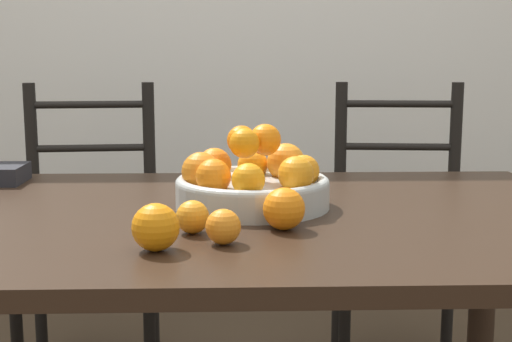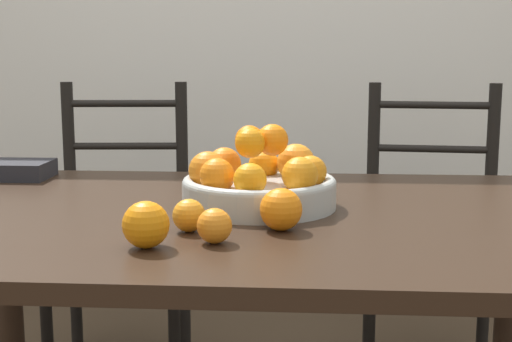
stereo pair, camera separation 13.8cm
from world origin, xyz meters
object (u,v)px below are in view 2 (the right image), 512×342
Objects in this scene: orange_loose_0 at (189,215)px; chair_left at (121,238)px; fruit_bowl at (259,182)px; orange_loose_3 at (281,209)px; chair_right at (432,244)px; book_stack at (17,170)px; orange_loose_2 at (214,226)px; orange_loose_1 at (146,225)px.

chair_left is (-0.38, 0.96, -0.31)m from orange_loose_0.
orange_loose_0 is (-0.11, -0.22, -0.02)m from fruit_bowl.
chair_right is at bearing 64.64° from orange_loose_3.
orange_loose_3 is 1.09m from chair_right.
chair_right is 5.73× the size of book_stack.
fruit_bowl is at bearing -25.07° from book_stack.
orange_loose_0 and orange_loose_2 have the same top height.
orange_loose_1 is 0.08× the size of chair_right.
orange_loose_1 is at bearing -148.67° from orange_loose_3.
orange_loose_0 is 0.36× the size of book_stack.
orange_loose_1 is at bearing -116.61° from chair_right.
orange_loose_1 is 0.47× the size of book_stack.
orange_loose_2 is 0.78× the size of orange_loose_3.
chair_right is at bearing 58.23° from orange_loose_1.
orange_loose_0 is 0.06× the size of chair_left.
orange_loose_1 is 0.12m from orange_loose_2.
orange_loose_1 is at bearing -115.78° from orange_loose_0.
orange_loose_1 is (-0.17, -0.33, -0.01)m from fruit_bowl.
chair_left is (-0.44, 1.04, -0.31)m from orange_loose_2.
fruit_bowl is 0.34× the size of chair_right.
fruit_bowl is 0.37m from orange_loose_1.
chair_right is at bearing 21.27° from book_stack.
chair_left is 1.00× the size of chair_right.
orange_loose_3 is at bearing 7.65° from orange_loose_0.
chair_left reaches higher than orange_loose_3.
fruit_bowl reaches higher than book_stack.
orange_loose_3 is at bearing 31.33° from orange_loose_1.
fruit_bowl is 0.71m from book_stack.
orange_loose_1 is at bearing -77.70° from chair_left.
chair_right is (0.45, 0.94, -0.31)m from orange_loose_3.
orange_loose_2 is at bearing -138.68° from orange_loose_3.
chair_left is at bearing 71.71° from book_stack.
orange_loose_2 is (0.06, -0.07, 0.00)m from orange_loose_0.
chair_left is (-0.55, 0.94, -0.31)m from orange_loose_3.
orange_loose_0 is 0.09m from orange_loose_2.
orange_loose_0 is 0.76× the size of orange_loose_1.
chair_left is 5.73× the size of book_stack.
fruit_bowl is 0.95m from chair_left.
orange_loose_1 is 1.30× the size of orange_loose_2.
fruit_bowl is at bearing 62.61° from orange_loose_0.
orange_loose_0 is 0.74m from book_stack.
orange_loose_0 is 1.08m from chair_left.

